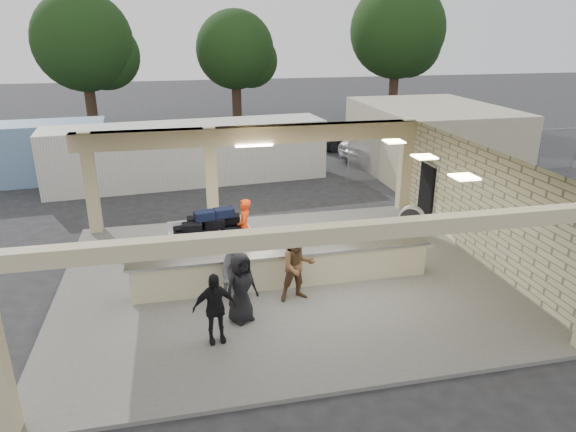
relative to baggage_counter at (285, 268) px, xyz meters
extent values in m
plane|color=#242426|center=(0.00, 0.50, -0.59)|extent=(120.00, 120.00, 0.00)
cube|color=#62605B|center=(0.00, 0.50, -0.54)|extent=(12.00, 10.00, 0.10)
cube|color=beige|center=(0.00, 0.50, 2.91)|extent=(12.00, 10.00, 0.02)
cube|color=beige|center=(6.00, 0.50, 1.16)|extent=(0.02, 10.00, 3.50)
cube|color=black|center=(5.94, 3.70, 0.56)|extent=(0.10, 0.95, 2.10)
cube|color=beige|center=(0.00, 5.25, 2.61)|extent=(12.00, 0.50, 0.60)
cube|color=beige|center=(0.00, -4.35, 2.76)|extent=(12.00, 0.30, 0.30)
cube|color=beige|center=(-5.50, 5.25, 1.21)|extent=(0.40, 0.40, 3.50)
cube|color=beige|center=(-1.50, 5.25, 1.21)|extent=(0.40, 0.40, 3.50)
cube|color=beige|center=(5.80, 5.30, 1.21)|extent=(0.40, 0.40, 3.50)
cube|color=white|center=(0.00, 5.00, 2.29)|extent=(1.30, 0.12, 0.06)
cube|color=#FFEABF|center=(3.80, 2.00, 2.88)|extent=(0.55, 0.55, 0.04)
cube|color=#FFEABF|center=(3.80, 0.00, 2.88)|extent=(0.55, 0.55, 0.04)
cube|color=#FFEABF|center=(3.80, -2.00, 2.88)|extent=(0.55, 0.55, 0.04)
cube|color=beige|center=(0.00, 0.00, -0.04)|extent=(8.00, 0.50, 0.90)
cube|color=#B7B7BC|center=(0.00, 0.00, 0.46)|extent=(8.20, 0.58, 0.06)
cube|color=silver|center=(-1.75, 2.31, 0.12)|extent=(2.61, 1.68, 0.12)
cylinder|color=black|center=(-2.71, 1.69, -0.29)|extent=(0.15, 0.41, 0.40)
cylinder|color=black|center=(-2.79, 2.79, -0.29)|extent=(0.15, 0.41, 0.40)
cylinder|color=black|center=(-0.71, 1.83, -0.29)|extent=(0.15, 0.41, 0.40)
cylinder|color=black|center=(-0.78, 2.93, -0.29)|extent=(0.15, 0.41, 0.40)
cube|color=silver|center=(-1.80, 3.06, 0.32)|extent=(2.51, 0.22, 0.30)
cube|color=silver|center=(-1.70, 1.56, 0.32)|extent=(2.51, 0.22, 0.30)
cube|color=black|center=(-2.53, 1.95, 0.31)|extent=(0.61, 0.42, 0.26)
cube|color=black|center=(-1.83, 2.00, 0.31)|extent=(0.61, 0.42, 0.26)
cube|color=black|center=(-1.13, 2.05, 0.31)|extent=(0.61, 0.42, 0.26)
cube|color=black|center=(-2.57, 2.56, 0.31)|extent=(0.61, 0.42, 0.26)
cube|color=black|center=(-1.87, 2.60, 0.31)|extent=(0.61, 0.42, 0.26)
cube|color=black|center=(-1.17, 2.65, 0.31)|extent=(0.61, 0.42, 0.26)
cube|color=black|center=(-2.34, 2.07, 0.58)|extent=(0.61, 0.42, 0.26)
cube|color=black|center=(-1.65, 2.32, 0.58)|extent=(0.61, 0.42, 0.26)
cube|color=black|center=(-1.16, 2.55, 0.58)|extent=(0.61, 0.42, 0.26)
cube|color=black|center=(-2.17, 2.58, 0.58)|extent=(0.61, 0.42, 0.26)
cube|color=black|center=(-1.95, 2.30, 0.85)|extent=(0.61, 0.42, 0.26)
cube|color=black|center=(-1.35, 2.44, 0.85)|extent=(0.61, 0.42, 0.26)
cylinder|color=silver|center=(4.99, 2.77, 0.04)|extent=(0.88, 0.71, 0.86)
cylinder|color=black|center=(4.99, 2.77, 0.04)|extent=(0.82, 0.69, 0.76)
cube|color=silver|center=(4.70, 2.77, -0.34)|extent=(0.06, 0.48, 0.29)
cube|color=silver|center=(5.27, 2.77, -0.34)|extent=(0.06, 0.48, 0.29)
imported|color=#FF3F0D|center=(-0.78, 2.18, 0.41)|extent=(0.47, 0.71, 1.79)
imported|color=brown|center=(0.17, -0.82, 0.44)|extent=(0.94, 0.50, 1.86)
imported|color=black|center=(-2.05, -2.27, 0.34)|extent=(0.99, 0.43, 1.65)
imported|color=#434448|center=(-1.36, -0.58, 0.48)|extent=(1.11, 1.25, 1.93)
imported|color=black|center=(-1.37, -1.53, 0.38)|extent=(0.91, 0.71, 1.73)
imported|color=silver|center=(8.58, 12.80, 0.21)|extent=(6.14, 4.39, 1.59)
imported|color=silver|center=(13.46, 13.20, 0.15)|extent=(4.95, 2.74, 1.48)
imported|color=black|center=(7.43, 15.64, 0.11)|extent=(4.27, 1.82, 1.39)
cube|color=silver|center=(-2.09, 11.01, 0.76)|extent=(12.57, 3.58, 2.69)
cylinder|color=gray|center=(5.00, 9.50, 0.41)|extent=(0.06, 0.06, 2.00)
cylinder|color=gray|center=(7.00, 9.50, 0.41)|extent=(0.06, 0.06, 2.00)
cylinder|color=gray|center=(9.00, 9.50, 0.41)|extent=(0.06, 0.06, 2.00)
cylinder|color=gray|center=(11.00, 9.50, 0.41)|extent=(0.06, 0.06, 2.00)
cylinder|color=gray|center=(13.00, 9.50, 0.41)|extent=(0.06, 0.06, 2.00)
cylinder|color=gray|center=(15.00, 9.50, 0.41)|extent=(0.06, 0.06, 2.00)
cylinder|color=gray|center=(17.00, 9.50, 0.41)|extent=(0.06, 0.06, 2.00)
cube|color=gray|center=(11.00, 9.50, 0.41)|extent=(12.00, 0.02, 2.00)
cylinder|color=gray|center=(11.00, 9.50, 1.41)|extent=(12.00, 0.05, 0.05)
cylinder|color=#382619|center=(-8.00, 24.50, 1.66)|extent=(0.70, 0.70, 4.50)
sphere|color=black|center=(-8.00, 24.50, 5.26)|extent=(6.30, 6.30, 6.30)
sphere|color=black|center=(-6.80, 25.10, 4.36)|extent=(4.50, 4.50, 4.50)
cylinder|color=#382619|center=(2.00, 26.50, 1.41)|extent=(0.70, 0.70, 4.00)
sphere|color=black|center=(2.00, 26.50, 4.61)|extent=(5.60, 5.60, 5.60)
sphere|color=black|center=(3.20, 27.10, 3.81)|extent=(4.00, 4.00, 4.00)
cylinder|color=#382619|center=(14.00, 25.50, 1.91)|extent=(0.70, 0.70, 5.00)
sphere|color=black|center=(14.00, 25.50, 5.91)|extent=(7.00, 7.00, 7.00)
sphere|color=black|center=(15.20, 26.10, 4.91)|extent=(5.00, 5.00, 5.00)
cube|color=#B9B193|center=(9.50, 10.50, 1.01)|extent=(6.00, 8.00, 3.20)
camera|label=1|loc=(-2.58, -12.21, 6.10)|focal=32.00mm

